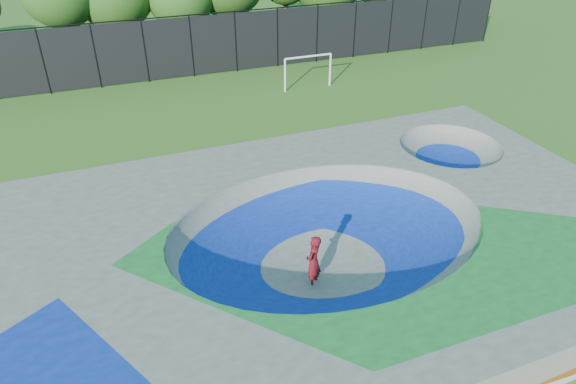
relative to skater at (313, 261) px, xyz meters
name	(u,v)px	position (x,y,z in m)	size (l,w,h in m)	color
ground	(328,259)	(1.02, 1.02, -0.95)	(120.00, 120.00, 0.00)	#355D19
skate_deck	(328,241)	(1.02, 1.02, -0.20)	(22.00, 14.00, 1.50)	gray
skater	(313,261)	(0.00, 0.00, 0.00)	(0.69, 0.45, 1.89)	#B70E19
skateboard	(313,283)	(0.00, 0.00, -0.92)	(0.78, 0.22, 0.05)	black
soccer_goal	(308,66)	(7.19, 17.07, 0.52)	(3.19, 0.12, 2.11)	white
fence	(192,45)	(1.02, 22.02, 1.15)	(48.09, 0.09, 4.04)	black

